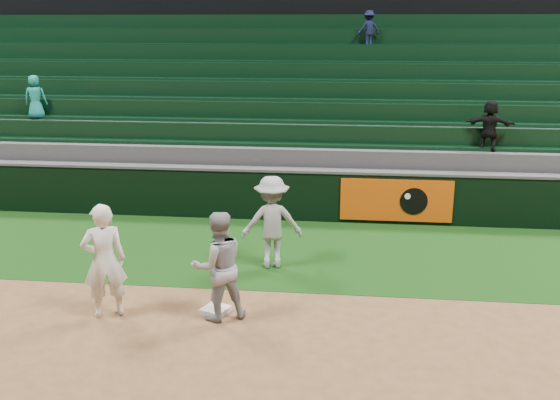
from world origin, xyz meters
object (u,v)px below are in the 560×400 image
object	(u,v)px
first_baseman	(104,261)
base_coach	(272,222)
first_base	(216,310)
baserunner	(218,266)

from	to	relation	value
first_baseman	base_coach	size ratio (longest dim) A/B	1.05
first_base	base_coach	bearing A→B (deg)	72.24
first_base	baserunner	distance (m)	0.87
baserunner	base_coach	distance (m)	2.35
first_base	baserunner	bearing A→B (deg)	-58.33
baserunner	base_coach	xyz separation A→B (m)	(0.57, 2.28, 0.02)
first_base	baserunner	world-z (taller)	baserunner
first_baseman	baserunner	xyz separation A→B (m)	(1.83, 0.11, -0.05)
first_baseman	base_coach	bearing A→B (deg)	-161.11
baserunner	first_baseman	bearing A→B (deg)	-23.10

